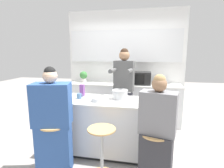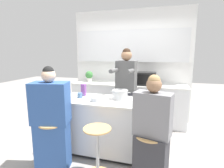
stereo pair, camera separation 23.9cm
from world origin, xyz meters
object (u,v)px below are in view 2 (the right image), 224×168
person_cooking (126,95)px  juice_carton (84,90)px  person_seated_near (152,139)px  banana_bunch (142,103)px  bar_stool_center (97,151)px  person_wrapped_blanket (51,122)px  coffee_cup_near (80,95)px  fruit_bowl (96,99)px  potted_plant (89,76)px  microwave (144,79)px  kitchen_island (111,126)px  bar_stool_leftmost (53,144)px  bar_stool_rightmost (149,159)px  cooking_pot (120,95)px

person_cooking → juice_carton: size_ratio=7.73×
person_seated_near → banana_bunch: bearing=124.7°
bar_stool_center → juice_carton: bearing=125.1°
person_wrapped_blanket → coffee_cup_near: 0.68m
person_seated_near → coffee_cup_near: size_ratio=12.27×
person_cooking → person_seated_near: size_ratio=1.23×
fruit_bowl → banana_bunch: 0.71m
bar_stool_center → person_cooking: size_ratio=0.40×
bar_stool_center → fruit_bowl: (-0.20, 0.50, 0.56)m
banana_bunch → potted_plant: bearing=133.8°
microwave → person_cooking: bearing=-107.7°
kitchen_island → potted_plant: bearing=124.8°
person_wrapped_blanket → banana_bunch: person_wrapped_blanket is taller
banana_bunch → juice_carton: juice_carton is taller
bar_stool_leftmost → bar_stool_rightmost: (1.35, 0.01, 0.00)m
kitchen_island → microwave: size_ratio=3.34×
bar_stool_leftmost → banana_bunch: bearing=22.6°
microwave → cooking_pot: bearing=-101.6°
person_wrapped_blanket → banana_bunch: (1.19, 0.49, 0.23)m
cooking_pot → juice_carton: (-0.68, 0.05, 0.03)m
person_cooking → coffee_cup_near: person_cooking is taller
bar_stool_leftmost → bar_stool_center: same height
kitchen_island → person_seated_near: 0.96m
person_seated_near → cooking_pot: size_ratio=4.08×
person_cooking → potted_plant: size_ratio=6.35×
juice_carton → person_wrapped_blanket: bearing=-99.7°
bar_stool_leftmost → coffee_cup_near: coffee_cup_near is taller
bar_stool_center → fruit_bowl: fruit_bowl is taller
person_wrapped_blanket → juice_carton: 0.85m
person_wrapped_blanket → coffee_cup_near: (0.14, 0.62, 0.25)m
bar_stool_center → person_seated_near: 0.74m
bar_stool_center → bar_stool_rightmost: (0.68, 0.00, 0.00)m
kitchen_island → bar_stool_rightmost: bearing=-42.8°
coffee_cup_near → microwave: 1.69m
person_wrapped_blanket → microwave: person_wrapped_blanket is taller
bar_stool_leftmost → microwave: bearing=62.0°
person_cooking → person_seated_near: 1.34m
banana_bunch → juice_carton: 1.10m
bar_stool_center → kitchen_island: bearing=90.0°
juice_carton → potted_plant: 1.35m
kitchen_island → juice_carton: juice_carton is taller
person_cooking → fruit_bowl: (-0.34, -0.69, 0.06)m
bar_stool_center → bar_stool_rightmost: 0.68m
bar_stool_leftmost → person_cooking: size_ratio=0.40×
fruit_bowl → microwave: microwave is taller
bar_stool_rightmost → person_seated_near: (0.02, -0.01, 0.27)m
person_seated_near → potted_plant: 2.69m
bar_stool_center → person_wrapped_blanket: person_wrapped_blanket is taller
potted_plant → banana_bunch: bearing=-46.2°
coffee_cup_near → microwave: (0.93, 1.40, 0.13)m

